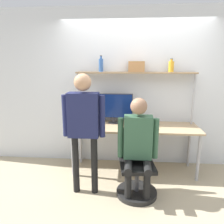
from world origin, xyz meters
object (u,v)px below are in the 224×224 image
(laptop, at_px, (137,124))
(person_standing, at_px, (84,119))
(cell_phone, at_px, (156,128))
(person_seated, at_px, (138,141))
(office_chair, at_px, (137,175))
(bottle_blue, at_px, (101,65))
(monitor, at_px, (114,107))
(bottle_amber, at_px, (171,66))
(storage_box, at_px, (136,67))

(laptop, height_order, person_standing, person_standing)
(laptop, bearing_deg, cell_phone, -5.72)
(person_seated, bearing_deg, office_chair, 95.85)
(person_standing, height_order, bottle_blue, bottle_blue)
(monitor, relative_size, bottle_blue, 2.44)
(person_standing, bearing_deg, monitor, 69.33)
(person_seated, relative_size, bottle_blue, 5.16)
(cell_phone, bearing_deg, office_chair, -118.85)
(cell_phone, height_order, person_seated, person_seated)
(cell_phone, bearing_deg, person_standing, -149.93)
(person_standing, xyz_separation_m, bottle_amber, (1.26, 0.92, 0.67))
(monitor, relative_size, storage_box, 2.47)
(monitor, height_order, person_seated, person_seated)
(monitor, height_order, storage_box, storage_box)
(person_standing, distance_m, bottle_amber, 1.70)
(cell_phone, height_order, bottle_blue, bottle_blue)
(person_seated, height_order, storage_box, storage_box)
(laptop, bearing_deg, person_standing, -138.92)
(bottle_blue, bearing_deg, person_standing, -97.30)
(laptop, distance_m, cell_phone, 0.32)
(monitor, xyz_separation_m, office_chair, (0.38, -0.85, -0.78))
(person_standing, bearing_deg, person_seated, -1.49)
(laptop, height_order, storage_box, storage_box)
(laptop, bearing_deg, storage_box, 93.62)
(monitor, relative_size, office_chair, 0.71)
(laptop, height_order, bottle_amber, bottle_amber)
(storage_box, bearing_deg, bottle_amber, 0.00)
(bottle_amber, bearing_deg, person_seated, -119.90)
(person_standing, distance_m, bottle_blue, 1.16)
(office_chair, xyz_separation_m, bottle_blue, (-0.60, 0.89, 1.48))
(laptop, xyz_separation_m, bottle_amber, (0.54, 0.29, 0.90))
(laptop, relative_size, bottle_amber, 1.65)
(cell_phone, xyz_separation_m, bottle_blue, (-0.91, 0.32, 0.97))
(bottle_blue, distance_m, storage_box, 0.58)
(person_seated, height_order, bottle_amber, bottle_amber)
(monitor, distance_m, cell_phone, 0.80)
(person_seated, bearing_deg, person_standing, 178.51)
(bottle_amber, relative_size, bottle_blue, 0.80)
(person_seated, distance_m, bottle_amber, 1.43)
(monitor, height_order, cell_phone, monitor)
(monitor, distance_m, person_standing, 0.94)
(person_standing, height_order, bottle_amber, bottle_amber)
(person_standing, xyz_separation_m, storage_box, (0.70, 0.92, 0.67))
(bottle_amber, xyz_separation_m, storage_box, (-0.56, -0.00, -0.00))
(cell_phone, height_order, bottle_amber, bottle_amber)
(laptop, xyz_separation_m, bottle_blue, (-0.60, 0.29, 0.92))
(laptop, xyz_separation_m, office_chair, (-0.00, -0.60, -0.56))
(bottle_blue, relative_size, storage_box, 1.01)
(cell_phone, bearing_deg, laptop, 174.28)
(person_standing, relative_size, storage_box, 6.39)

